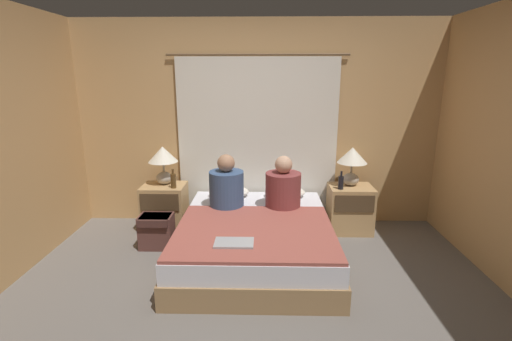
# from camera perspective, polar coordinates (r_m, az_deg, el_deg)

# --- Properties ---
(ground_plane) EXTENTS (16.00, 16.00, 0.00)m
(ground_plane) POSITION_cam_1_polar(r_m,az_deg,el_deg) (3.34, -0.46, -19.26)
(ground_plane) COLOR #66605B
(wall_back) EXTENTS (4.54, 0.06, 2.50)m
(wall_back) POSITION_cam_1_polar(r_m,az_deg,el_deg) (4.63, 0.24, 7.06)
(wall_back) COLOR tan
(wall_back) RESTS_ON ground_plane
(curtain_panel) EXTENTS (2.16, 0.02, 2.09)m
(curtain_panel) POSITION_cam_1_polar(r_m,az_deg,el_deg) (4.60, 0.22, 4.41)
(curtain_panel) COLOR silver
(curtain_panel) RESTS_ON ground_plane
(bed) EXTENTS (1.55, 1.92, 0.42)m
(bed) POSITION_cam_1_polar(r_m,az_deg,el_deg) (3.89, -0.10, -10.54)
(bed) COLOR #99754C
(bed) RESTS_ON ground_plane
(nightstand_left) EXTENTS (0.51, 0.43, 0.56)m
(nightstand_left) POSITION_cam_1_polar(r_m,az_deg,el_deg) (4.68, -13.84, -5.50)
(nightstand_left) COLOR tan
(nightstand_left) RESTS_ON ground_plane
(nightstand_right) EXTENTS (0.51, 0.43, 0.56)m
(nightstand_right) POSITION_cam_1_polar(r_m,az_deg,el_deg) (4.64, 14.25, -5.72)
(nightstand_right) COLOR tan
(nightstand_right) RESTS_ON ground_plane
(lamp_left) EXTENTS (0.35, 0.35, 0.46)m
(lamp_left) POSITION_cam_1_polar(r_m,az_deg,el_deg) (4.57, -14.11, 1.74)
(lamp_left) COLOR #B2A899
(lamp_left) RESTS_ON nightstand_left
(lamp_right) EXTENTS (0.35, 0.35, 0.46)m
(lamp_right) POSITION_cam_1_polar(r_m,az_deg,el_deg) (4.53, 14.56, 1.59)
(lamp_right) COLOR #B2A899
(lamp_right) RESTS_ON nightstand_right
(pillow_left) EXTENTS (0.49, 0.32, 0.12)m
(pillow_left) POSITION_cam_1_polar(r_m,az_deg,el_deg) (4.51, -4.19, -3.26)
(pillow_left) COLOR silver
(pillow_left) RESTS_ON bed
(pillow_right) EXTENTS (0.49, 0.32, 0.12)m
(pillow_right) POSITION_cam_1_polar(r_m,az_deg,el_deg) (4.50, 4.49, -3.32)
(pillow_right) COLOR silver
(pillow_right) RESTS_ON bed
(blanket_on_bed) EXTENTS (1.49, 1.26, 0.03)m
(blanket_on_bed) POSITION_cam_1_polar(r_m,az_deg,el_deg) (3.53, -0.23, -9.27)
(blanket_on_bed) COLOR #994C42
(blanket_on_bed) RESTS_ON bed
(person_left_in_bed) EXTENTS (0.38, 0.38, 0.60)m
(person_left_in_bed) POSITION_cam_1_polar(r_m,az_deg,el_deg) (4.10, -4.56, -2.53)
(person_left_in_bed) COLOR #38517A
(person_left_in_bed) RESTS_ON bed
(person_right_in_bed) EXTENTS (0.39, 0.39, 0.59)m
(person_right_in_bed) POSITION_cam_1_polar(r_m,az_deg,el_deg) (4.08, 4.19, -2.70)
(person_right_in_bed) COLOR brown
(person_right_in_bed) RESTS_ON bed
(beer_bottle_on_left_stand) EXTENTS (0.06, 0.06, 0.23)m
(beer_bottle_on_left_stand) POSITION_cam_1_polar(r_m,az_deg,el_deg) (4.44, -12.60, -1.51)
(beer_bottle_on_left_stand) COLOR #513819
(beer_bottle_on_left_stand) RESTS_ON nightstand_left
(beer_bottle_on_right_stand) EXTENTS (0.06, 0.06, 0.22)m
(beer_bottle_on_right_stand) POSITION_cam_1_polar(r_m,az_deg,el_deg) (4.40, 12.93, -1.76)
(beer_bottle_on_right_stand) COLOR black
(beer_bottle_on_right_stand) RESTS_ON nightstand_right
(laptop_on_bed) EXTENTS (0.34, 0.21, 0.02)m
(laptop_on_bed) POSITION_cam_1_polar(r_m,az_deg,el_deg) (3.25, -3.40, -11.04)
(laptop_on_bed) COLOR #9EA0A5
(laptop_on_bed) RESTS_ON blanket_on_bed
(backpack_on_floor) EXTENTS (0.36, 0.28, 0.37)m
(backpack_on_floor) POSITION_cam_1_polar(r_m,az_deg,el_deg) (4.25, -15.06, -8.72)
(backpack_on_floor) COLOR brown
(backpack_on_floor) RESTS_ON ground_plane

